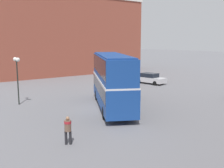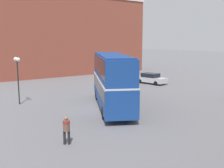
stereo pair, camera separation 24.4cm
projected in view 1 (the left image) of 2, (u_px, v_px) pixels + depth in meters
The scene contains 6 objects.
ground_plane at pixel (96, 109), 24.13m from camera, with size 240.00×240.00×0.00m, color slate.
building_row_left at pixel (69, 35), 49.34m from camera, with size 9.00×28.52×14.32m.
double_decker_bus at pixel (112, 78), 24.10m from camera, with size 11.12×7.38×4.94m.
pedestrian_foreground at pixel (68, 127), 15.64m from camera, with size 0.59×0.59×1.75m.
parked_car_kerb_near at pixel (150, 78), 37.90m from camera, with size 4.72×2.63×1.53m.
street_lamp_twin_globe at pixel (17, 67), 25.07m from camera, with size 1.23×0.39×4.61m.
Camera 1 is at (19.92, -12.42, 6.21)m, focal length 42.00 mm.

